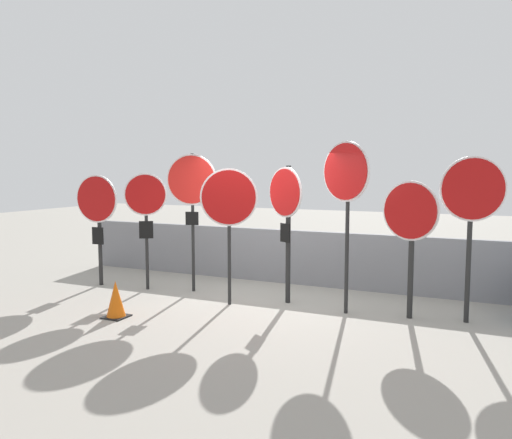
# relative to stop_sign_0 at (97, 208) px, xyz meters

# --- Properties ---
(ground_plane) EXTENTS (40.00, 40.00, 0.00)m
(ground_plane) POSITION_rel_stop_sign_0_xyz_m (3.36, 0.14, -1.51)
(ground_plane) COLOR gray
(fence_back) EXTENTS (9.53, 0.12, 1.06)m
(fence_back) POSITION_rel_stop_sign_0_xyz_m (3.36, 1.70, -0.98)
(fence_back) COLOR slate
(fence_back) RESTS_ON ground
(stop_sign_0) EXTENTS (0.92, 0.16, 2.15)m
(stop_sign_0) POSITION_rel_stop_sign_0_xyz_m (0.00, 0.00, 0.00)
(stop_sign_0) COLOR black
(stop_sign_0) RESTS_ON ground
(stop_sign_1) EXTENTS (0.69, 0.42, 2.18)m
(stop_sign_1) POSITION_rel_stop_sign_0_xyz_m (1.07, 0.09, 0.10)
(stop_sign_1) COLOR black
(stop_sign_1) RESTS_ON ground
(stop_sign_2) EXTENTS (0.90, 0.28, 2.54)m
(stop_sign_2) POSITION_rel_stop_sign_0_xyz_m (1.93, 0.30, 0.40)
(stop_sign_2) COLOR black
(stop_sign_2) RESTS_ON ground
(stop_sign_3) EXTENTS (0.87, 0.40, 2.27)m
(stop_sign_3) POSITION_rel_stop_sign_0_xyz_m (2.97, -0.25, 0.18)
(stop_sign_3) COLOR black
(stop_sign_3) RESTS_ON ground
(stop_sign_4) EXTENTS (0.73, 0.45, 2.31)m
(stop_sign_4) POSITION_rel_stop_sign_0_xyz_m (3.77, 0.26, 0.10)
(stop_sign_4) COLOR black
(stop_sign_4) RESTS_ON ground
(stop_sign_5) EXTENTS (0.82, 0.46, 2.67)m
(stop_sign_5) POSITION_rel_stop_sign_0_xyz_m (4.83, 0.04, 0.52)
(stop_sign_5) COLOR black
(stop_sign_5) RESTS_ON ground
(stop_sign_6) EXTENTS (0.85, 0.33, 2.08)m
(stop_sign_6) POSITION_rel_stop_sign_0_xyz_m (5.78, 0.17, -0.05)
(stop_sign_6) COLOR black
(stop_sign_6) RESTS_ON ground
(stop_sign_7) EXTENTS (0.89, 0.33, 2.43)m
(stop_sign_7) POSITION_rel_stop_sign_0_xyz_m (6.60, 0.29, 0.27)
(stop_sign_7) COLOR black
(stop_sign_7) RESTS_ON ground
(traffic_cone_0) EXTENTS (0.34, 0.34, 0.57)m
(traffic_cone_0) POSITION_rel_stop_sign_0_xyz_m (1.71, -1.57, -1.23)
(traffic_cone_0) COLOR black
(traffic_cone_0) RESTS_ON ground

